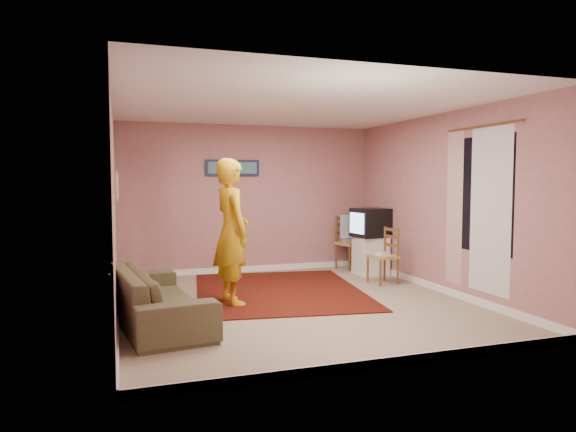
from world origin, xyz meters
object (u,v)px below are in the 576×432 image
object	(u,v)px
chair_a	(351,237)
tv_cabinet	(371,255)
crt_tv	(371,223)
sofa	(158,296)
person	(232,232)
chair_b	(383,249)

from	to	relation	value
chair_a	tv_cabinet	bearing A→B (deg)	-98.23
crt_tv	sofa	xyz separation A→B (m)	(-3.74, -2.01, -0.59)
tv_cabinet	sofa	size ratio (longest dim) A/B	0.31
chair_a	person	size ratio (longest dim) A/B	0.29
person	sofa	bearing A→B (deg)	114.22
person	chair_a	bearing A→B (deg)	-62.89
crt_tv	person	bearing A→B (deg)	-161.06
sofa	person	world-z (taller)	person
chair_a	sofa	distance (m)	4.49
tv_cabinet	chair_a	world-z (taller)	chair_a
chair_b	crt_tv	bearing A→B (deg)	158.95
chair_a	chair_b	world-z (taller)	chair_a
chair_b	tv_cabinet	bearing A→B (deg)	158.57
tv_cabinet	chair_b	world-z (taller)	chair_b
crt_tv	person	distance (m)	3.06
tv_cabinet	person	size ratio (longest dim) A/B	0.34
person	crt_tv	bearing A→B (deg)	-73.07
sofa	tv_cabinet	bearing A→B (deg)	-69.44
chair_b	sofa	bearing A→B (deg)	-78.18
crt_tv	sofa	world-z (taller)	crt_tv
crt_tv	chair_a	world-z (taller)	crt_tv
chair_a	chair_b	bearing A→B (deg)	-112.19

